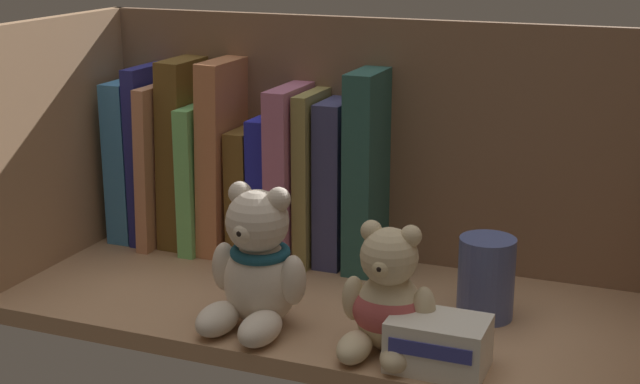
{
  "coord_description": "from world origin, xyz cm",
  "views": [
    {
      "loc": [
        34.79,
        -89.81,
        42.79
      ],
      "look_at": [
        -1.38,
        0.0,
        14.54
      ],
      "focal_mm": 52.37,
      "sensor_mm": 36.0,
      "label": 1
    }
  ],
  "objects": [
    {
      "name": "shelf_board",
      "position": [
        0.0,
        0.0,
        1.0
      ],
      "size": [
        71.64,
        30.59,
        2.0
      ],
      "primitive_type": "cube",
      "color": "#A87F5B",
      "rests_on": "ground"
    },
    {
      "name": "shelf_back_panel",
      "position": [
        0.0,
        15.89,
        15.89
      ],
      "size": [
        74.04,
        1.2,
        31.77
      ],
      "primitive_type": "cube",
      "color": "#85634A",
      "rests_on": "ground"
    },
    {
      "name": "shelf_side_panel_left",
      "position": [
        -36.62,
        0.0,
        15.89
      ],
      "size": [
        1.6,
        32.99,
        31.77
      ],
      "primitive_type": "cube",
      "color": "#A87F5B",
      "rests_on": "ground"
    },
    {
      "name": "book_0",
      "position": [
        -32.7,
        12.66,
        12.51
      ],
      "size": [
        3.24,
        11.41,
        21.02
      ],
      "primitive_type": "cube",
      "color": "#3F87C9",
      "rests_on": "shelf_board"
    },
    {
      "name": "book_1",
      "position": [
        -29.8,
        12.66,
        13.55
      ],
      "size": [
        1.92,
        11.84,
        23.1
      ],
      "primitive_type": "cube",
      "color": "navy",
      "rests_on": "shelf_board"
    },
    {
      "name": "book_2",
      "position": [
        -27.71,
        12.66,
        12.5
      ],
      "size": [
        2.19,
        14.82,
        21.04
      ],
      "primitive_type": "cube",
      "rotation": [
        0.0,
        0.03,
        0.0
      ],
      "color": "tan",
      "rests_on": "shelf_board"
    },
    {
      "name": "book_3",
      "position": [
        -24.95,
        12.66,
        14.09
      ],
      "size": [
        3.99,
        10.86,
        24.27
      ],
      "primitive_type": "cube",
      "rotation": [
        0.0,
        0.03,
        0.0
      ],
      "color": "brown",
      "rests_on": "shelf_board"
    },
    {
      "name": "book_4",
      "position": [
        -21.94,
        12.66,
        11.39
      ],
      "size": [
        2.12,
        13.92,
        18.78
      ],
      "primitive_type": "cube",
      "color": "#77D076",
      "rests_on": "shelf_board"
    },
    {
      "name": "book_5",
      "position": [
        -19.08,
        12.66,
        14.21
      ],
      "size": [
        3.6,
        12.27,
        24.49
      ],
      "primitive_type": "cube",
      "rotation": [
        0.0,
        0.03,
        0.0
      ],
      "color": "#CA7D52",
      "rests_on": "shelf_board"
    },
    {
      "name": "book_6",
      "position": [
        -15.88,
        12.66,
        9.99
      ],
      "size": [
        2.79,
        9.98,
        15.98
      ],
      "primitive_type": "cube",
      "color": "brown",
      "rests_on": "shelf_board"
    },
    {
      "name": "book_7",
      "position": [
        -12.77,
        12.66,
        10.9
      ],
      "size": [
        2.81,
        10.5,
        17.8
      ],
      "primitive_type": "cube",
      "color": "#2228B9",
      "rests_on": "shelf_board"
    },
    {
      "name": "book_8",
      "position": [
        -9.63,
        12.66,
        12.9
      ],
      "size": [
        2.83,
        13.88,
        21.79
      ],
      "primitive_type": "cube",
      "color": "#C16F97",
      "rests_on": "shelf_board"
    },
    {
      "name": "book_9",
      "position": [
        -6.98,
        12.66,
        12.62
      ],
      "size": [
        1.83,
        11.3,
        21.24
      ],
      "primitive_type": "cube",
      "color": "#9A8D4D",
      "rests_on": "shelf_board"
    },
    {
      "name": "book_10",
      "position": [
        -4.1,
        12.66,
        12.14
      ],
      "size": [
        3.28,
        9.19,
        20.28
      ],
      "primitive_type": "cube",
      "color": "#3D3F71",
      "rests_on": "shelf_board"
    },
    {
      "name": "book_11",
      "position": [
        -0.45,
        12.66,
        14.08
      ],
      "size": [
        3.38,
        10.73,
        24.16
      ],
      "primitive_type": "cube",
      "color": "#2A5A54",
      "rests_on": "shelf_board"
    },
    {
      "name": "teddy_bear_larger",
      "position": [
        -4.81,
        -8.94,
        8.48
      ],
      "size": [
        11.18,
        11.47,
        15.18
      ],
      "color": "beige",
      "rests_on": "shelf_board"
    },
    {
      "name": "teddy_bear_smaller",
      "position": [
        9.57,
        -9.54,
        7.16
      ],
      "size": [
        9.51,
        9.88,
        13.13
      ],
      "color": "beige",
      "rests_on": "shelf_board"
    },
    {
      "name": "pillar_candle",
      "position": [
        16.7,
        2.2,
        6.43
      ],
      "size": [
        5.99,
        5.99,
        8.87
      ],
      "primitive_type": "cylinder",
      "color": "#4C5B99",
      "rests_on": "shelf_board"
    },
    {
      "name": "small_product_box",
      "position": [
        15.17,
        -11.25,
        4.52
      ],
      "size": [
        9.23,
        6.36,
        5.04
      ],
      "color": "silver",
      "rests_on": "shelf_board"
    }
  ]
}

